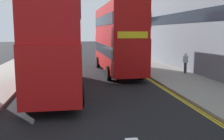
% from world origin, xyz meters
% --- Properties ---
extents(sidewalk_right, '(4.00, 80.00, 0.14)m').
position_xyz_m(sidewalk_right, '(6.50, 16.00, 0.07)').
color(sidewalk_right, gray).
rests_on(sidewalk_right, ground).
extents(kerb_line_outer, '(0.10, 56.00, 0.01)m').
position_xyz_m(kerb_line_outer, '(4.40, 14.00, 0.00)').
color(kerb_line_outer, yellow).
rests_on(kerb_line_outer, ground).
extents(kerb_line_inner, '(0.10, 56.00, 0.01)m').
position_xyz_m(kerb_line_inner, '(4.24, 14.00, 0.00)').
color(kerb_line_inner, yellow).
rests_on(kerb_line_inner, ground).
extents(double_decker_bus_away, '(2.87, 10.83, 5.64)m').
position_xyz_m(double_decker_bus_away, '(-2.19, 14.99, 3.03)').
color(double_decker_bus_away, red).
rests_on(double_decker_bus_away, ground).
extents(double_decker_bus_oncoming, '(2.96, 10.85, 5.64)m').
position_xyz_m(double_decker_bus_oncoming, '(2.48, 21.31, 3.03)').
color(double_decker_bus_oncoming, '#B20F0F').
rests_on(double_decker_bus_oncoming, ground).
extents(pedestrian_far, '(0.34, 0.22, 1.62)m').
position_xyz_m(pedestrian_far, '(7.83, 19.40, 0.99)').
color(pedestrian_far, '#2D2D38').
rests_on(pedestrian_far, sidewalk_right).
extents(street_tree_near, '(4.24, 4.24, 8.69)m').
position_xyz_m(street_tree_near, '(7.52, 36.06, 6.68)').
color(street_tree_near, '#6B6047').
rests_on(street_tree_near, sidewalk_right).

